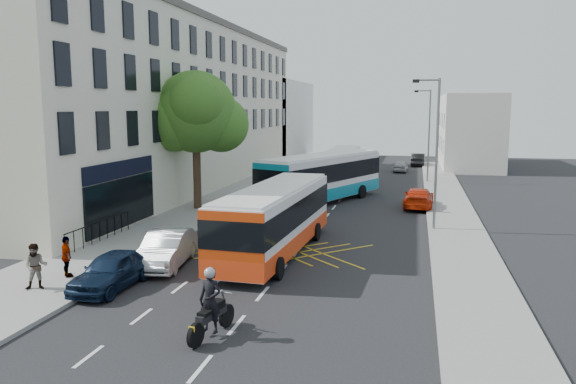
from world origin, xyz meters
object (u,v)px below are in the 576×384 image
Objects in this scene: distant_car_dark at (418,159)px; pedestrian_near at (36,266)px; bus_mid at (322,177)px; parked_car_blue at (111,271)px; parked_car_silver at (167,249)px; distant_car_silver at (401,166)px; bus_far at (342,164)px; bus_near at (275,219)px; lamp_near at (435,146)px; motorbike at (211,304)px; red_hatchback at (419,198)px; pedestrian_far at (67,257)px; street_tree at (195,113)px; lamp_far at (428,131)px; distant_car_grey at (340,164)px.

distant_car_dark is 2.55× the size of pedestrian_near.
parked_car_blue is at bearing -79.61° from bus_mid.
parked_car_silver is 1.31× the size of distant_car_silver.
bus_near is at bearing -90.51° from bus_far.
motorbike is at bearing -112.50° from lamp_near.
distant_car_silver is at bearing -82.56° from red_hatchback.
distant_car_silver is at bearing 69.43° from parked_car_silver.
parked_car_blue is at bearing -2.31° from pedestrian_near.
bus_far is at bearing 93.39° from bus_near.
bus_near is at bearing 82.77° from distant_car_dark.
red_hatchback is 23.41m from pedestrian_far.
motorbike is at bearing -31.41° from parked_car_blue.
lamp_near reaches higher than parked_car_blue.
street_tree is 22.57m from lamp_far.
lamp_far is 1.73× the size of red_hatchback.
motorbike is (0.49, -9.52, -0.64)m from bus_near.
lamp_near is 1.00× the size of lamp_far.
distant_car_silver is at bearing 47.59° from pedestrian_near.
distant_car_dark is at bearing 65.64° from bus_far.
bus_far is (-0.28, 25.96, -0.09)m from bus_near.
distant_car_silver is 2.07× the size of pedestrian_near.
pedestrian_far is (-13.96, -32.17, -3.67)m from lamp_far.
bus_mid is 2.85× the size of distant_car_dark.
pedestrian_near reaches higher than red_hatchback.
bus_far is 35.49m from motorbike.
parked_car_silver is 45.70m from distant_car_dark.
pedestrian_far is (-2.87, -2.74, 0.20)m from parked_car_silver.
distant_car_grey is at bearing 78.83° from parked_car_silver.
pedestrian_far is at bearing -102.84° from bus_far.
street_tree reaches higher than pedestrian_near.
street_tree is at bearing 168.60° from lamp_near.
distant_car_silver is 2.17× the size of pedestrian_far.
bus_mid is at bearing 69.97° from parked_car_silver.
pedestrian_far is at bearing -91.25° from distant_car_grey.
street_tree reaches higher than parked_car_silver.
parked_car_silver is (3.61, -12.39, -5.55)m from street_tree.
bus_far is 2.24× the size of distant_car_grey.
pedestrian_near reaches higher than distant_car_dark.
parked_car_silver is at bearing -73.76° from street_tree.
parked_car_blue is 0.87× the size of red_hatchback.
pedestrian_near reaches higher than parked_car_blue.
pedestrian_near is 1.56m from pedestrian_far.
parked_car_silver is at bearing -79.63° from bus_mid.
lamp_near is at bearing 97.76° from distant_car_silver.
pedestrian_far is (-13.27, -47.24, 0.25)m from distant_car_dark.
lamp_far is 1.70× the size of distant_car_grey.
lamp_far is 27.60m from bus_near.
lamp_far is at bearing -70.15° from pedestrian_far.
parked_car_silver is 37.71m from distant_car_grey.
bus_near is 15.08m from red_hatchback.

